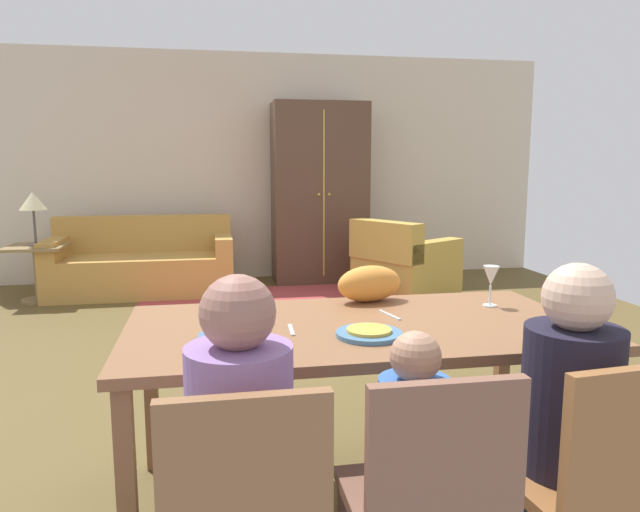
{
  "coord_description": "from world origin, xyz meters",
  "views": [
    {
      "loc": [
        -0.68,
        -3.73,
        1.4
      ],
      "look_at": [
        -0.04,
        -0.28,
        0.85
      ],
      "focal_mm": 33.18,
      "sensor_mm": 36.0,
      "label": 1
    }
  ],
  "objects": [
    {
      "name": "plate_near_child",
      "position": [
        -0.11,
        -1.66,
        0.77
      ],
      "size": [
        0.25,
        0.25,
        0.02
      ],
      "primitive_type": "cylinder",
      "color": "teal",
      "rests_on": "dining_table"
    },
    {
      "name": "pizza_near_child",
      "position": [
        -0.11,
        -1.66,
        0.78
      ],
      "size": [
        0.17,
        0.17,
        0.01
      ],
      "primitive_type": "cylinder",
      "color": "gold",
      "rests_on": "plate_near_child"
    },
    {
      "name": "ground_plane",
      "position": [
        0.0,
        0.47,
        -0.01
      ],
      "size": [
        6.94,
        6.13,
        0.02
      ],
      "primitive_type": "cube",
      "color": "brown"
    },
    {
      "name": "fork",
      "position": [
        -0.39,
        -1.53,
        0.76
      ],
      "size": [
        0.02,
        0.15,
        0.01
      ],
      "primitive_type": "cube",
      "rotation": [
        0.0,
        0.0,
        -0.05
      ],
      "color": "silver",
      "rests_on": "dining_table"
    },
    {
      "name": "back_wall",
      "position": [
        0.0,
        3.58,
        1.35
      ],
      "size": [
        6.94,
        0.1,
        2.7
      ],
      "primitive_type": "cube",
      "color": "beige",
      "rests_on": "ground_plane"
    },
    {
      "name": "armchair",
      "position": [
        1.3,
        2.17,
        0.32
      ],
      "size": [
        1.18,
        1.17,
        0.82
      ],
      "color": "gold",
      "rests_on": "ground_plane"
    },
    {
      "name": "person_child",
      "position": [
        -0.11,
        -2.14,
        0.43
      ],
      "size": [
        0.22,
        0.29,
        0.92
      ],
      "color": "#3D3E4F",
      "rests_on": "ground_plane"
    },
    {
      "name": "dining_chair_child",
      "position": [
        -0.11,
        -2.31,
        0.49
      ],
      "size": [
        0.42,
        0.42,
        0.87
      ],
      "color": "brown",
      "rests_on": "ground_plane"
    },
    {
      "name": "pizza_near_man",
      "position": [
        -0.62,
        -1.6,
        0.78
      ],
      "size": [
        0.17,
        0.17,
        0.01
      ],
      "primitive_type": "cylinder",
      "color": "gold",
      "rests_on": "plate_near_man"
    },
    {
      "name": "cat",
      "position": [
        0.04,
        -1.11,
        0.84
      ],
      "size": [
        0.35,
        0.23,
        0.17
      ],
      "primitive_type": "ellipsoid",
      "rotation": [
        0.0,
        0.0,
        0.22
      ],
      "color": "orange",
      "rests_on": "dining_table"
    },
    {
      "name": "dining_table",
      "position": [
        -0.11,
        -1.48,
        0.69
      ],
      "size": [
        1.85,
        0.94,
        0.76
      ],
      "color": "brown",
      "rests_on": "ground_plane"
    },
    {
      "name": "person_man",
      "position": [
        -0.62,
        -2.13,
        0.51
      ],
      "size": [
        0.3,
        0.4,
        1.11
      ],
      "color": "#2D3D46",
      "rests_on": "ground_plane"
    },
    {
      "name": "wine_glass",
      "position": [
        0.55,
        -1.3,
        0.89
      ],
      "size": [
        0.07,
        0.07,
        0.19
      ],
      "color": "silver",
      "rests_on": "dining_table"
    },
    {
      "name": "knife",
      "position": [
        0.05,
        -1.38,
        0.76
      ],
      "size": [
        0.05,
        0.17,
        0.01
      ],
      "primitive_type": "cube",
      "rotation": [
        0.0,
        0.0,
        0.24
      ],
      "color": "silver",
      "rests_on": "dining_table"
    },
    {
      "name": "dining_chair_woman",
      "position": [
        0.4,
        -2.31,
        0.49
      ],
      "size": [
        0.46,
        0.46,
        0.87
      ],
      "color": "#955F33",
      "rests_on": "ground_plane"
    },
    {
      "name": "plate_near_man",
      "position": [
        -0.62,
        -1.6,
        0.77
      ],
      "size": [
        0.25,
        0.25,
        0.02
      ],
      "primitive_type": "cylinder",
      "color": "#4A73A4",
      "rests_on": "dining_table"
    },
    {
      "name": "handbag",
      "position": [
        0.8,
        1.7,
        0.13
      ],
      "size": [
        0.32,
        0.16,
        0.26
      ],
      "primitive_type": "cube",
      "color": "black",
      "rests_on": "ground_plane"
    },
    {
      "name": "table_lamp",
      "position": [
        -2.43,
        2.6,
        1.01
      ],
      "size": [
        0.26,
        0.26,
        0.54
      ],
      "color": "#504742",
      "rests_on": "side_table"
    },
    {
      "name": "area_rug",
      "position": [
        -0.14,
        2.0,
        0.0
      ],
      "size": [
        2.6,
        1.8,
        0.01
      ],
      "primitive_type": "cube",
      "color": "#A73C3E",
      "rests_on": "ground_plane"
    },
    {
      "name": "person_woman",
      "position": [
        0.39,
        -2.13,
        0.51
      ],
      "size": [
        0.3,
        0.41,
        1.11
      ],
      "color": "#28434F",
      "rests_on": "ground_plane"
    },
    {
      "name": "side_table",
      "position": [
        -2.43,
        2.6,
        0.38
      ],
      "size": [
        0.56,
        0.56,
        0.58
      ],
      "color": "olive",
      "rests_on": "ground_plane"
    },
    {
      "name": "couch",
      "position": [
        -1.43,
        2.86,
        0.3
      ],
      "size": [
        1.93,
        0.86,
        0.82
      ],
      "color": "#BC8C40",
      "rests_on": "ground_plane"
    },
    {
      "name": "armoire",
      "position": [
        0.59,
        3.19,
        1.05
      ],
      "size": [
        1.1,
        0.59,
        2.1
      ],
      "color": "#513828",
      "rests_on": "ground_plane"
    }
  ]
}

